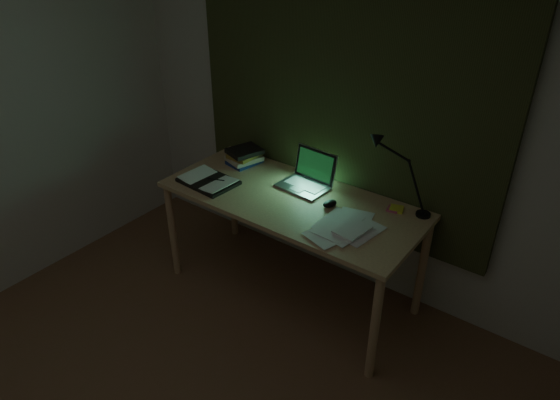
# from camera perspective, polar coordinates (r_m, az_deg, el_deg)

# --- Properties ---
(wall_back) EXTENTS (3.50, 0.00, 2.50)m
(wall_back) POSITION_cam_1_polar(r_m,az_deg,el_deg) (3.33, 7.09, 10.04)
(wall_back) COLOR beige
(wall_back) RESTS_ON ground
(curtain) EXTENTS (2.20, 0.06, 2.00)m
(curtain) POSITION_cam_1_polar(r_m,az_deg,el_deg) (3.24, 6.95, 13.17)
(curtain) COLOR #33371B
(curtain) RESTS_ON wall_back
(desk) EXTENTS (1.71, 0.75, 0.78)m
(desk) POSITION_cam_1_polar(r_m,az_deg,el_deg) (3.43, 1.20, -5.39)
(desk) COLOR tan
(desk) RESTS_ON floor
(laptop) EXTENTS (0.35, 0.39, 0.23)m
(laptop) POSITION_cam_1_polar(r_m,az_deg,el_deg) (3.28, 2.67, 3.17)
(laptop) COLOR #A2A2A6
(laptop) RESTS_ON desk
(open_textbook) EXTENTS (0.39, 0.29, 0.03)m
(open_textbook) POSITION_cam_1_polar(r_m,az_deg,el_deg) (3.42, -8.19, 2.20)
(open_textbook) COLOR white
(open_textbook) RESTS_ON desk
(book_stack) EXTENTS (0.23, 0.26, 0.12)m
(book_stack) POSITION_cam_1_polar(r_m,az_deg,el_deg) (3.64, -4.09, 5.07)
(book_stack) COLOR white
(book_stack) RESTS_ON desk
(loose_papers) EXTENTS (0.42, 0.43, 0.02)m
(loose_papers) POSITION_cam_1_polar(r_m,az_deg,el_deg) (2.94, 7.61, -2.98)
(loose_papers) COLOR silver
(loose_papers) RESTS_ON desk
(mouse) EXTENTS (0.09, 0.11, 0.04)m
(mouse) POSITION_cam_1_polar(r_m,az_deg,el_deg) (3.13, 5.71, -0.41)
(mouse) COLOR black
(mouse) RESTS_ON desk
(sticky_yellow) EXTENTS (0.10, 0.10, 0.02)m
(sticky_yellow) POSITION_cam_1_polar(r_m,az_deg,el_deg) (3.16, 13.18, -1.00)
(sticky_yellow) COLOR yellow
(sticky_yellow) RESTS_ON desk
(sticky_pink) EXTENTS (0.08, 0.08, 0.01)m
(sticky_pink) POSITION_cam_1_polar(r_m,az_deg,el_deg) (3.16, 12.78, -1.03)
(sticky_pink) COLOR #D25174
(sticky_pink) RESTS_ON desk
(desk_lamp) EXTENTS (0.35, 0.28, 0.48)m
(desk_lamp) POSITION_cam_1_polar(r_m,az_deg,el_deg) (3.03, 16.65, 2.15)
(desk_lamp) COLOR black
(desk_lamp) RESTS_ON desk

